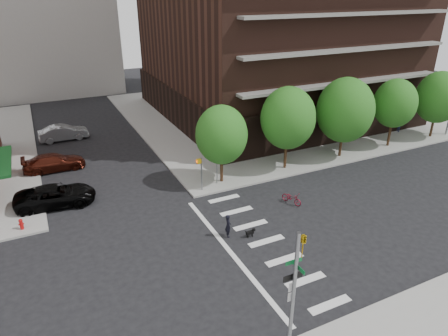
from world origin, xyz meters
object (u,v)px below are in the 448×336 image
at_px(fire_hydrant, 21,224).
at_px(pedestrian_far, 398,124).
at_px(traffic_signal, 293,305).
at_px(parked_car_maroon, 54,162).
at_px(parked_car_silver, 64,133).
at_px(dog_walker, 228,226).
at_px(scooter, 292,198).
at_px(parked_car_black, 55,196).

relative_size(fire_hydrant, pedestrian_far, 0.46).
relative_size(traffic_signal, fire_hydrant, 8.20).
relative_size(parked_car_maroon, parked_car_silver, 1.04).
bearing_deg(dog_walker, parked_car_silver, 29.69).
distance_m(parked_car_maroon, scooter, 20.14).
bearing_deg(dog_walker, scooter, -62.06).
distance_m(parked_car_maroon, dog_walker, 17.72).
xyz_separation_m(traffic_signal, parked_car_maroon, (-7.31, 24.35, -1.98)).
xyz_separation_m(dog_walker, pedestrian_far, (24.91, 9.47, 0.19)).
distance_m(traffic_signal, dog_walker, 9.36).
bearing_deg(scooter, pedestrian_far, 3.82).
height_order(traffic_signal, pedestrian_far, traffic_signal).
relative_size(fire_hydrant, parked_car_silver, 0.15).
bearing_deg(dog_walker, parked_car_black, 58.18).
xyz_separation_m(parked_car_black, parked_car_silver, (1.93, 13.90, 0.03)).
relative_size(traffic_signal, parked_car_silver, 1.26).
xyz_separation_m(parked_car_maroon, parked_car_silver, (1.51, 7.42, 0.06)).
distance_m(traffic_signal, fire_hydrant, 18.42).
height_order(traffic_signal, dog_walker, traffic_signal).
bearing_deg(parked_car_maroon, parked_car_silver, -11.64).
relative_size(traffic_signal, parked_car_black, 1.10).
height_order(fire_hydrant, pedestrian_far, pedestrian_far).
height_order(fire_hydrant, parked_car_maroon, parked_car_maroon).
distance_m(traffic_signal, parked_car_black, 19.57).
bearing_deg(scooter, fire_hydrant, 147.15).
bearing_deg(fire_hydrant, scooter, -14.45).
bearing_deg(traffic_signal, parked_car_silver, 100.35).
bearing_deg(dog_walker, pedestrian_far, -57.47).
relative_size(parked_car_silver, scooter, 2.84).
xyz_separation_m(traffic_signal, parked_car_silver, (-5.80, 31.77, -1.91)).
distance_m(scooter, pedestrian_far, 20.46).
bearing_deg(fire_hydrant, traffic_signal, -56.74).
bearing_deg(pedestrian_far, fire_hydrant, -63.26).
bearing_deg(parked_car_black, fire_hydrant, 144.07).
distance_m(parked_car_black, scooter, 16.87).
relative_size(parked_car_maroon, pedestrian_far, 3.09).
height_order(parked_car_maroon, dog_walker, dog_walker).
bearing_deg(parked_car_black, scooter, -109.12).
distance_m(parked_car_black, dog_walker, 12.85).
xyz_separation_m(scooter, pedestrian_far, (18.94, 7.73, 0.51)).
xyz_separation_m(parked_car_black, pedestrian_far, (34.23, 0.62, 0.20)).
relative_size(dog_walker, pedestrian_far, 0.95).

